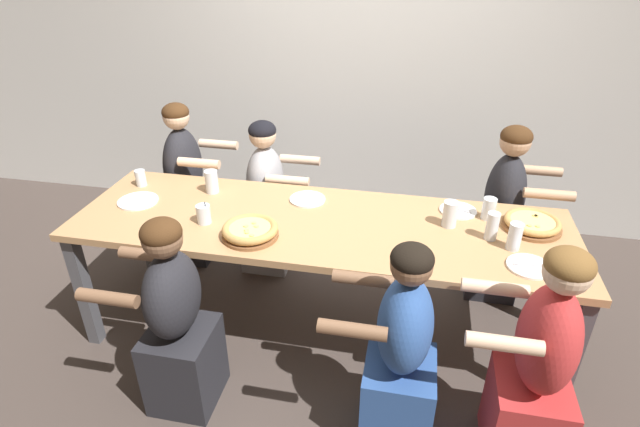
# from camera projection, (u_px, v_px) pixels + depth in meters

# --- Properties ---
(ground_plane) EXTENTS (18.00, 18.00, 0.00)m
(ground_plane) POSITION_uv_depth(u_px,v_px,m) (320.00, 329.00, 3.09)
(ground_plane) COLOR #423833
(ground_plane) RESTS_ON ground
(restaurant_back_panel) EXTENTS (10.00, 0.06, 3.20)m
(restaurant_back_panel) POSITION_uv_depth(u_px,v_px,m) (362.00, 19.00, 3.65)
(restaurant_back_panel) COLOR silver
(restaurant_back_panel) RESTS_ON ground
(dining_table) EXTENTS (2.72, 0.84, 0.77)m
(dining_table) POSITION_uv_depth(u_px,v_px,m) (320.00, 233.00, 2.75)
(dining_table) COLOR tan
(dining_table) RESTS_ON ground
(pizza_board_main) EXTENTS (0.29, 0.29, 0.07)m
(pizza_board_main) POSITION_uv_depth(u_px,v_px,m) (250.00, 231.00, 2.57)
(pizza_board_main) COLOR brown
(pizza_board_main) RESTS_ON dining_table
(pizza_board_second) EXTENTS (0.30, 0.30, 0.06)m
(pizza_board_second) POSITION_uv_depth(u_px,v_px,m) (532.00, 223.00, 2.64)
(pizza_board_second) COLOR brown
(pizza_board_second) RESTS_ON dining_table
(empty_plate_a) EXTENTS (0.21, 0.21, 0.02)m
(empty_plate_a) POSITION_uv_depth(u_px,v_px,m) (307.00, 199.00, 2.94)
(empty_plate_a) COLOR white
(empty_plate_a) RESTS_ON dining_table
(empty_plate_b) EXTENTS (0.21, 0.21, 0.02)m
(empty_plate_b) POSITION_uv_depth(u_px,v_px,m) (458.00, 211.00, 2.81)
(empty_plate_b) COLOR white
(empty_plate_b) RESTS_ON dining_table
(empty_plate_c) EXTENTS (0.23, 0.23, 0.02)m
(empty_plate_c) POSITION_uv_depth(u_px,v_px,m) (138.00, 201.00, 2.92)
(empty_plate_c) COLOR white
(empty_plate_c) RESTS_ON dining_table
(empty_plate_d) EXTENTS (0.21, 0.21, 0.02)m
(empty_plate_d) POSITION_uv_depth(u_px,v_px,m) (529.00, 266.00, 2.34)
(empty_plate_d) COLOR white
(empty_plate_d) RESTS_ON dining_table
(cocktail_glass_blue) EXTENTS (0.08, 0.08, 0.13)m
(cocktail_glass_blue) POSITION_uv_depth(u_px,v_px,m) (204.00, 215.00, 2.69)
(cocktail_glass_blue) COLOR silver
(cocktail_glass_blue) RESTS_ON dining_table
(drinking_glass_a) EXTENTS (0.06, 0.06, 0.10)m
(drinking_glass_a) POSITION_uv_depth(u_px,v_px,m) (141.00, 179.00, 3.09)
(drinking_glass_a) COLOR silver
(drinking_glass_a) RESTS_ON dining_table
(drinking_glass_b) EXTENTS (0.07, 0.07, 0.12)m
(drinking_glass_b) POSITION_uv_depth(u_px,v_px,m) (489.00, 210.00, 2.72)
(drinking_glass_b) COLOR silver
(drinking_glass_b) RESTS_ON dining_table
(drinking_glass_c) EXTENTS (0.08, 0.08, 0.14)m
(drinking_glass_c) POSITION_uv_depth(u_px,v_px,m) (212.00, 183.00, 3.00)
(drinking_glass_c) COLOR silver
(drinking_glass_c) RESTS_ON dining_table
(drinking_glass_d) EXTENTS (0.06, 0.06, 0.15)m
(drinking_glass_d) POSITION_uv_depth(u_px,v_px,m) (492.00, 227.00, 2.53)
(drinking_glass_d) COLOR silver
(drinking_glass_d) RESTS_ON dining_table
(drinking_glass_e) EXTENTS (0.08, 0.08, 0.14)m
(drinking_glass_e) POSITION_uv_depth(u_px,v_px,m) (450.00, 215.00, 2.65)
(drinking_glass_e) COLOR silver
(drinking_glass_e) RESTS_ON dining_table
(drinking_glass_f) EXTENTS (0.07, 0.07, 0.14)m
(drinking_glass_f) POSITION_uv_depth(u_px,v_px,m) (515.00, 236.00, 2.45)
(drinking_glass_f) COLOR silver
(drinking_glass_f) RESTS_ON dining_table
(diner_far_right) EXTENTS (0.51, 0.40, 1.17)m
(diner_far_right) POSITION_uv_depth(u_px,v_px,m) (500.00, 221.00, 3.20)
(diner_far_right) COLOR #232328
(diner_far_right) RESTS_ON ground
(diner_far_left) EXTENTS (0.51, 0.40, 1.18)m
(diner_far_left) POSITION_uv_depth(u_px,v_px,m) (187.00, 191.00, 3.57)
(diner_far_left) COLOR #232328
(diner_far_left) RESTS_ON ground
(diner_near_midleft) EXTENTS (0.51, 0.40, 1.07)m
(diner_near_midleft) POSITION_uv_depth(u_px,v_px,m) (177.00, 325.00, 2.41)
(diner_near_midleft) COLOR #232328
(diner_near_midleft) RESTS_ON ground
(diner_near_right) EXTENTS (0.51, 0.40, 1.13)m
(diner_near_right) POSITION_uv_depth(u_px,v_px,m) (537.00, 373.00, 2.11)
(diner_near_right) COLOR #B22D2D
(diner_near_right) RESTS_ON ground
(diner_near_midright) EXTENTS (0.51, 0.40, 1.08)m
(diner_near_midright) POSITION_uv_depth(u_px,v_px,m) (401.00, 358.00, 2.22)
(diner_near_midright) COLOR #2D5193
(diner_near_midright) RESTS_ON ground
(diner_far_midleft) EXTENTS (0.51, 0.40, 1.09)m
(diner_far_midleft) POSITION_uv_depth(u_px,v_px,m) (267.00, 204.00, 3.49)
(diner_far_midleft) COLOR #99999E
(diner_far_midleft) RESTS_ON ground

